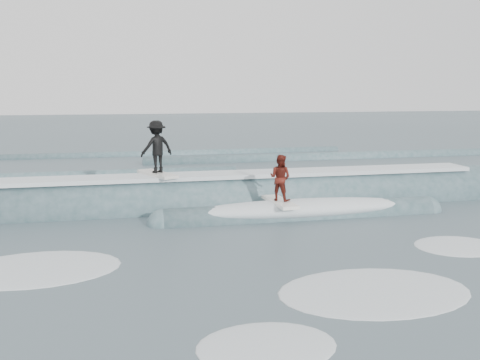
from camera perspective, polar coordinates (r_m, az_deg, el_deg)
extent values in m
plane|color=#3A4D54|center=(13.05, 5.36, -8.78)|extent=(160.00, 160.00, 0.00)
cylinder|color=#36565B|center=(19.14, -0.65, -2.76)|extent=(21.28, 2.11, 2.11)
cylinder|color=#36565B|center=(17.55, 6.62, -3.97)|extent=(9.00, 0.99, 0.99)
sphere|color=#36565B|center=(16.65, -8.23, -4.76)|extent=(0.99, 0.99, 0.99)
sphere|color=#36565B|center=(19.47, 19.25, -3.09)|extent=(0.99, 0.99, 0.99)
cube|color=white|center=(18.93, -0.66, 0.58)|extent=(18.00, 1.30, 0.14)
ellipsoid|color=white|center=(17.48, 6.64, -3.02)|extent=(7.60, 1.30, 0.60)
cube|color=silver|center=(18.55, -8.81, 0.65)|extent=(1.33, 2.05, 0.10)
imported|color=black|center=(18.43, -8.88, 3.54)|extent=(1.32, 1.06, 1.78)
cube|color=white|center=(17.19, 4.27, -2.35)|extent=(0.70, 2.04, 0.10)
imported|color=#51160F|center=(17.05, 4.31, 0.25)|extent=(0.91, 0.90, 1.48)
ellipsoid|color=white|center=(13.44, -20.96, -8.83)|extent=(3.44, 2.34, 0.10)
ellipsoid|color=white|center=(11.59, 14.12, -11.46)|extent=(4.50, 3.07, 0.10)
ellipsoid|color=white|center=(15.43, 22.17, -6.55)|extent=(2.53, 1.72, 0.10)
ellipsoid|color=white|center=(9.10, 2.83, -17.26)|extent=(2.46, 1.68, 0.10)
cylinder|color=#36565B|center=(32.40, 9.49, 2.24)|extent=(22.00, 0.80, 0.80)
cylinder|color=#36565B|center=(34.17, -7.02, 2.68)|extent=(22.00, 0.60, 0.60)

